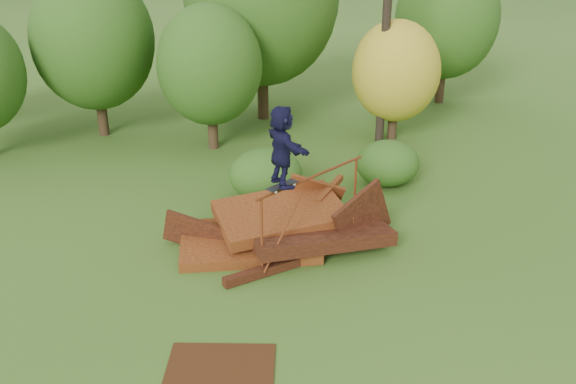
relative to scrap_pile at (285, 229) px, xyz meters
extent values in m
plane|color=#2D5116|center=(0.73, -2.51, -0.43)|extent=(240.00, 240.00, 0.00)
cube|color=#48160C|center=(-0.84, 0.05, -0.25)|extent=(3.49, 2.49, 0.53)
cube|color=black|center=(0.66, -0.25, -0.01)|extent=(3.39, 2.28, 0.64)
cube|color=#48160C|center=(-0.04, 0.25, 0.27)|extent=(3.05, 2.08, 0.61)
cube|color=black|center=(1.76, -0.45, 0.22)|extent=(1.80, 0.83, 1.85)
cube|color=#48160C|center=(0.96, 1.05, 0.12)|extent=(1.64, 0.77, 1.65)
cube|color=black|center=(-2.04, 0.45, -0.08)|extent=(1.49, 0.94, 1.08)
cube|color=black|center=(-0.54, -1.15, -0.31)|extent=(2.45, 0.83, 0.20)
cube|color=#48160C|center=(1.36, 0.75, 0.52)|extent=(1.02, 1.03, 0.32)
cylinder|color=#65280F|center=(-0.83, -1.16, 0.49)|extent=(0.06, 0.06, 1.83)
cylinder|color=#65280F|center=(1.90, 0.43, 0.49)|extent=(0.06, 0.06, 1.83)
cylinder|color=#65280F|center=(0.53, -0.37, 1.41)|extent=(3.02, 1.80, 0.06)
cube|color=black|center=(-0.29, -0.85, 1.51)|extent=(0.78, 0.58, 0.03)
cylinder|color=silver|center=(-0.49, -1.06, 1.47)|extent=(0.06, 0.05, 0.06)
cylinder|color=silver|center=(-0.58, -0.92, 1.47)|extent=(0.06, 0.05, 0.06)
cylinder|color=silver|center=(-0.01, -0.78, 1.47)|extent=(0.06, 0.05, 0.06)
cylinder|color=silver|center=(-0.09, -0.63, 1.47)|extent=(0.06, 0.05, 0.06)
imported|color=black|center=(-0.29, -0.85, 2.39)|extent=(0.78, 1.68, 1.74)
cube|color=#3A1E0C|center=(-2.28, -3.99, -0.41)|extent=(2.19, 1.83, 0.03)
cylinder|color=black|center=(-3.96, 9.39, 0.46)|extent=(0.35, 0.35, 1.78)
ellipsoid|color=#224111|center=(-3.96, 9.39, 2.86)|extent=(4.03, 4.03, 4.63)
cylinder|color=black|center=(-0.50, 7.02, 0.34)|extent=(0.33, 0.33, 1.53)
ellipsoid|color=#224111|center=(-0.50, 7.02, 2.35)|extent=(3.32, 3.32, 3.82)
cylinder|color=black|center=(1.85, 9.73, 0.78)|extent=(0.41, 0.41, 2.40)
cylinder|color=black|center=(5.55, 6.27, 0.20)|extent=(0.31, 0.31, 1.26)
ellipsoid|color=#A58C19|center=(5.55, 6.27, 1.93)|extent=(2.92, 2.92, 3.36)
cylinder|color=black|center=(9.24, 9.83, 0.49)|extent=(0.36, 0.36, 1.82)
ellipsoid|color=#224111|center=(9.24, 9.83, 2.90)|extent=(4.01, 4.01, 4.61)
ellipsoid|color=#224111|center=(0.22, 2.71, 0.27)|extent=(2.02, 1.86, 1.40)
ellipsoid|color=#224111|center=(3.78, 2.68, 0.22)|extent=(1.83, 1.68, 1.30)
camera|label=1|loc=(-3.56, -12.89, 6.97)|focal=40.00mm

